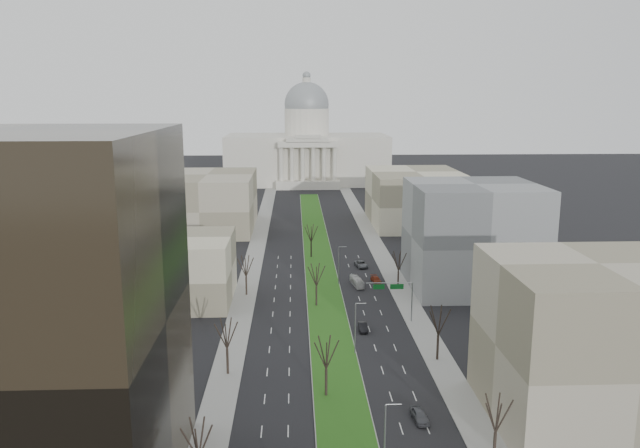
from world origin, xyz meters
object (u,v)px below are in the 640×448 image
object	(u,v)px
car_black	(363,327)
car_grey_far	(361,264)
car_grey_near	(420,415)
car_red	(376,279)
box_van	(357,282)

from	to	relation	value
car_black	car_grey_far	bearing A→B (deg)	85.15
car_grey_far	car_grey_near	bearing A→B (deg)	-99.11
car_grey_far	car_red	bearing A→B (deg)	-90.01
car_grey_near	car_grey_far	bearing A→B (deg)	84.62
car_grey_far	box_van	bearing A→B (deg)	-108.46
car_black	car_red	bearing A→B (deg)	78.95
car_grey_far	box_van	world-z (taller)	box_van
car_grey_far	box_van	distance (m)	16.33
car_grey_near	box_van	xyz separation A→B (m)	(-2.44, 61.36, 0.24)
car_black	car_grey_far	size ratio (longest dim) A/B	0.80
car_black	car_grey_far	world-z (taller)	car_grey_far
car_grey_near	car_red	bearing A→B (deg)	82.71
car_black	box_van	size ratio (longest dim) A/B	0.60
car_red	box_van	size ratio (longest dim) A/B	0.62
car_red	car_black	bearing A→B (deg)	-109.44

